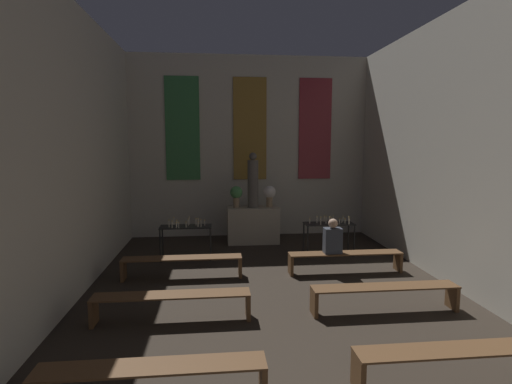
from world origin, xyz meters
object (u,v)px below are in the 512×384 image
object	(u,v)px
candle_rack_left	(186,230)
pew_third_left	(172,301)
statue	(253,182)
pew_back_right	(345,257)
pew_back_left	(182,262)
pew_second_left	(152,375)
candle_rack_right	(329,227)
flower_vase_left	(236,194)
person_seated	(333,238)
pew_third_right	(385,292)
pew_second_right	(459,357)
flower_vase_right	(269,194)
altar	(253,225)

from	to	relation	value
candle_rack_left	pew_third_left	size ratio (longest dim) A/B	0.50
statue	candle_rack_left	world-z (taller)	statue
pew_back_right	statue	bearing A→B (deg)	121.82
statue	pew_back_left	size ratio (longest dim) A/B	0.62
pew_third_left	pew_back_right	distance (m)	3.89
pew_second_left	candle_rack_right	bearing A→B (deg)	57.04
statue	candle_rack_left	xyz separation A→B (m)	(-1.69, -1.41, -0.97)
statue	flower_vase_left	world-z (taller)	statue
person_seated	flower_vase_left	bearing A→B (deg)	124.30
flower_vase_left	pew_back_left	xyz separation A→B (m)	(-1.23, -2.71, -1.01)
candle_rack_right	pew_third_right	world-z (taller)	candle_rack_right
pew_back_right	pew_second_right	bearing A→B (deg)	-90.00
flower_vase_left	flower_vase_right	xyz separation A→B (m)	(0.89, 0.00, 0.00)
candle_rack_right	pew_second_left	distance (m)	6.22
person_seated	pew_second_right	bearing A→B (deg)	-85.90
candle_rack_left	candle_rack_right	world-z (taller)	candle_rack_left
statue	candle_rack_left	distance (m)	2.41
flower_vase_left	pew_back_right	world-z (taller)	flower_vase_left
candle_rack_left	pew_second_left	world-z (taller)	candle_rack_left
statue	candle_rack_right	world-z (taller)	statue
pew_second_left	person_seated	bearing A→B (deg)	51.82
altar	pew_second_left	world-z (taller)	altar
candle_rack_right	pew_third_left	world-z (taller)	candle_rack_right
flower_vase_right	pew_second_left	size ratio (longest dim) A/B	0.24
altar	pew_back_left	bearing A→B (deg)	-121.82
pew_third_right	person_seated	distance (m)	2.02
pew_back_right	person_seated	distance (m)	0.50
flower_vase_left	pew_second_left	distance (m)	6.81
pew_second_right	pew_back_right	xyz separation A→B (m)	(0.00, 3.92, 0.00)
pew_second_right	person_seated	world-z (taller)	person_seated
pew_third_left	person_seated	xyz separation A→B (m)	(3.08, 1.96, 0.42)
altar	statue	size ratio (longest dim) A/B	0.94
pew_second_right	person_seated	size ratio (longest dim) A/B	3.29
candle_rack_right	flower_vase_right	bearing A→B (deg)	131.60
statue	flower_vase_left	bearing A→B (deg)	180.00
statue	pew_back_left	distance (m)	3.45
statue	pew_back_right	bearing A→B (deg)	-58.18
altar	pew_second_left	size ratio (longest dim) A/B	0.58
flower_vase_right	flower_vase_left	bearing A→B (deg)	180.00
pew_third_right	pew_back_left	world-z (taller)	same
pew_third_left	pew_third_right	size ratio (longest dim) A/B	1.00
flower_vase_right	pew_back_left	distance (m)	3.59
pew_second_left	pew_second_right	world-z (taller)	same
flower_vase_left	person_seated	distance (m)	3.33
flower_vase_left	pew_third_left	bearing A→B (deg)	-104.80
candle_rack_right	pew_third_right	xyz separation A→B (m)	(-0.02, -3.25, -0.36)
pew_back_right	pew_back_left	bearing A→B (deg)	180.00
pew_third_left	person_seated	size ratio (longest dim) A/B	3.29
candle_rack_left	candle_rack_right	xyz separation A→B (m)	(3.39, -0.00, -0.00)
candle_rack_right	person_seated	size ratio (longest dim) A/B	1.64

